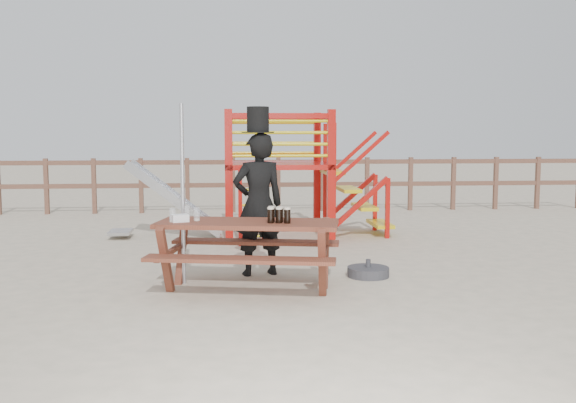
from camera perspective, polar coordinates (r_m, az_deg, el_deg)
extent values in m
plane|color=beige|center=(7.36, -0.45, -7.46)|extent=(60.00, 60.00, 0.00)
cube|color=brown|center=(14.16, -2.88, 3.52)|extent=(15.00, 0.06, 0.10)
cube|color=brown|center=(14.19, -2.87, 1.49)|extent=(15.00, 0.06, 0.10)
cube|color=brown|center=(14.70, -20.68, 1.27)|extent=(0.09, 0.09, 1.20)
cube|color=brown|center=(14.47, -16.86, 1.32)|extent=(0.09, 0.09, 1.20)
cube|color=brown|center=(14.30, -12.93, 1.38)|extent=(0.09, 0.09, 1.20)
cube|color=brown|center=(14.21, -8.93, 1.43)|extent=(0.09, 0.09, 1.20)
cube|color=brown|center=(14.18, -4.89, 1.47)|extent=(0.09, 0.09, 1.20)
cube|color=brown|center=(14.22, -0.86, 1.50)|extent=(0.09, 0.09, 1.20)
cube|color=brown|center=(14.34, 3.13, 1.53)|extent=(0.09, 0.09, 1.20)
cube|color=brown|center=(14.52, 7.04, 1.55)|extent=(0.09, 0.09, 1.20)
cube|color=brown|center=(14.76, 10.83, 1.56)|extent=(0.09, 0.09, 1.20)
cube|color=brown|center=(15.07, 14.49, 1.57)|extent=(0.09, 0.09, 1.20)
cube|color=brown|center=(15.44, 17.98, 1.57)|extent=(0.09, 0.09, 1.20)
cube|color=brown|center=(15.86, 21.30, 1.56)|extent=(0.09, 0.09, 1.20)
cube|color=#AF110B|center=(9.96, -5.28, 2.15)|extent=(0.12, 0.12, 2.10)
cube|color=#AF110B|center=(10.09, 3.85, 2.21)|extent=(0.12, 0.12, 2.10)
cube|color=#AF110B|center=(11.55, -5.30, 2.68)|extent=(0.12, 0.12, 2.10)
cube|color=#AF110B|center=(11.67, 2.59, 2.73)|extent=(0.12, 0.12, 2.10)
cube|color=#AF110B|center=(10.78, -1.03, 3.26)|extent=(1.72, 1.72, 0.08)
cube|color=#AF110B|center=(9.97, -0.69, 7.64)|extent=(1.60, 0.08, 0.08)
cube|color=#AF110B|center=(11.57, -1.34, 7.41)|extent=(1.60, 0.08, 0.08)
cube|color=#AF110B|center=(10.74, -5.34, 7.50)|extent=(0.08, 1.60, 0.08)
cube|color=#AF110B|center=(10.86, 3.21, 7.50)|extent=(0.08, 1.60, 0.08)
cylinder|color=yellow|center=(9.97, -0.69, 4.08)|extent=(1.50, 0.05, 0.05)
cylinder|color=yellow|center=(11.57, -1.34, 4.34)|extent=(1.50, 0.05, 0.05)
cylinder|color=yellow|center=(9.97, -0.69, 5.11)|extent=(1.50, 0.05, 0.05)
cylinder|color=yellow|center=(11.57, -1.34, 5.23)|extent=(1.50, 0.05, 0.05)
cylinder|color=yellow|center=(9.97, -0.69, 6.15)|extent=(1.50, 0.05, 0.05)
cylinder|color=yellow|center=(11.56, -1.34, 6.12)|extent=(1.50, 0.05, 0.05)
cylinder|color=yellow|center=(9.97, -0.69, 7.18)|extent=(1.50, 0.05, 0.05)
cylinder|color=yellow|center=(11.57, -1.34, 7.02)|extent=(1.50, 0.05, 0.05)
cube|color=#AF110B|center=(9.85, -4.27, -0.51)|extent=(0.06, 0.06, 1.20)
cube|color=#AF110B|center=(9.86, -2.17, -0.49)|extent=(0.06, 0.06, 1.20)
cylinder|color=yellow|center=(9.92, -3.20, -3.09)|extent=(0.36, 0.04, 0.04)
cylinder|color=yellow|center=(9.88, -3.21, -1.71)|extent=(0.36, 0.04, 0.04)
cylinder|color=yellow|center=(9.85, -3.22, -0.33)|extent=(0.36, 0.04, 0.04)
cylinder|color=yellow|center=(9.83, -3.23, 1.06)|extent=(0.36, 0.04, 0.04)
cylinder|color=yellow|center=(9.81, -3.24, 2.46)|extent=(0.36, 0.04, 0.04)
cube|color=yellow|center=(10.90, 3.96, 2.65)|extent=(0.30, 0.90, 0.06)
cube|color=yellow|center=(10.97, 5.39, 1.09)|extent=(0.30, 0.90, 0.06)
cube|color=yellow|center=(11.05, 6.80, -0.46)|extent=(0.30, 0.90, 0.06)
cube|color=yellow|center=(11.15, 8.19, -1.97)|extent=(0.30, 0.90, 0.06)
cube|color=#AF110B|center=(10.57, 6.47, -0.09)|extent=(0.95, 0.08, 0.86)
cube|color=#AF110B|center=(11.45, 5.55, 0.38)|extent=(0.95, 0.08, 0.86)
cube|color=silver|center=(10.83, -10.04, 0.11)|extent=(1.53, 0.55, 1.21)
cube|color=silver|center=(10.56, -10.16, 0.17)|extent=(1.58, 0.04, 1.28)
cube|color=silver|center=(11.09, -9.93, 0.45)|extent=(1.58, 0.04, 1.28)
cube|color=silver|center=(11.00, -14.67, -2.64)|extent=(0.35, 0.55, 0.05)
cube|color=brown|center=(7.05, -3.60, -1.98)|extent=(2.08, 1.12, 0.05)
cube|color=brown|center=(6.57, -4.38, -5.18)|extent=(1.98, 0.66, 0.04)
cube|color=brown|center=(7.62, -2.90, -3.61)|extent=(1.98, 0.66, 0.04)
cube|color=brown|center=(7.29, -10.09, -4.84)|extent=(0.31, 1.17, 0.71)
cube|color=brown|center=(7.02, 3.20, -5.18)|extent=(0.31, 1.17, 0.71)
imported|color=black|center=(7.78, -2.65, -0.27)|extent=(0.71, 0.55, 1.73)
cube|color=#0B7D33|center=(7.89, -2.95, 1.34)|extent=(0.07, 0.03, 0.40)
cylinder|color=black|center=(7.74, -2.68, 6.17)|extent=(0.39, 0.39, 0.01)
cylinder|color=black|center=(7.74, -2.69, 7.33)|extent=(0.27, 0.27, 0.30)
cube|color=white|center=(7.87, -2.97, 8.07)|extent=(0.14, 0.04, 0.03)
cylinder|color=#B2B2B7|center=(7.37, -9.34, 0.59)|extent=(0.05, 0.05, 2.06)
cylinder|color=#333337|center=(7.85, 7.14, -6.23)|extent=(0.50, 0.50, 0.12)
cylinder|color=#333337|center=(7.83, 7.15, -5.46)|extent=(0.06, 0.06, 0.10)
cube|color=white|center=(7.09, -9.62, -1.47)|extent=(0.22, 0.19, 0.08)
cylinder|color=black|center=(6.90, -1.55, -1.31)|extent=(0.07, 0.07, 0.15)
cylinder|color=beige|center=(6.89, -1.55, -0.60)|extent=(0.07, 0.07, 0.02)
cylinder|color=black|center=(6.89, -0.80, -1.31)|extent=(0.07, 0.07, 0.15)
cylinder|color=beige|center=(6.88, -0.80, -0.60)|extent=(0.07, 0.07, 0.02)
cylinder|color=black|center=(6.87, -0.06, -1.33)|extent=(0.07, 0.07, 0.15)
cylinder|color=beige|center=(6.86, -0.06, -0.62)|extent=(0.07, 0.07, 0.02)
cylinder|color=black|center=(6.99, -1.47, -1.21)|extent=(0.07, 0.07, 0.15)
cylinder|color=beige|center=(6.98, -1.48, -0.51)|extent=(0.07, 0.07, 0.02)
cylinder|color=black|center=(6.97, -0.69, -1.23)|extent=(0.07, 0.07, 0.15)
cylinder|color=beige|center=(6.96, -0.69, -0.53)|extent=(0.07, 0.07, 0.02)
cylinder|color=silver|center=(7.15, -8.12, -1.10)|extent=(0.07, 0.07, 0.15)
cylinder|color=beige|center=(7.16, -8.11, -1.61)|extent=(0.06, 0.06, 0.02)
cylinder|color=silver|center=(7.09, -10.23, -1.20)|extent=(0.07, 0.07, 0.15)
cylinder|color=beige|center=(7.10, -10.22, -1.72)|extent=(0.06, 0.06, 0.02)
cylinder|color=silver|center=(7.30, -8.98, -0.97)|extent=(0.07, 0.07, 0.15)
cylinder|color=beige|center=(7.31, -8.97, -1.47)|extent=(0.06, 0.06, 0.02)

